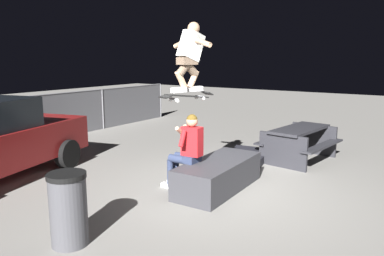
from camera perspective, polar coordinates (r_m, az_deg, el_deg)
name	(u,v)px	position (r m, az deg, el deg)	size (l,w,h in m)	color
ground_plane	(218,192)	(6.62, 3.91, -9.63)	(40.00, 40.00, 0.00)	gray
ledge_box_main	(218,175)	(6.67, 4.03, -7.12)	(1.93, 0.79, 0.52)	#38383D
person_sitting_on_ledge	(187,148)	(6.49, -0.81, -3.02)	(0.59, 0.76, 1.35)	#2D3856
skateboard	(187,96)	(6.19, -0.73, 4.85)	(1.04, 0.46, 0.13)	black
skater_airborne	(190,54)	(6.20, -0.34, 11.22)	(0.64, 0.88, 1.12)	white
kicker_ramp	(245,161)	(8.31, 8.03, -5.04)	(1.27, 0.96, 0.37)	black
picnic_table_back	(299,139)	(8.78, 16.00, -1.56)	(1.86, 1.55, 0.75)	#28282D
trash_bin	(68,209)	(4.95, -18.27, -11.61)	(0.48, 0.48, 0.92)	#47474C
fence_back	(16,120)	(10.72, -25.23, 1.07)	(12.05, 0.05, 1.31)	slate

